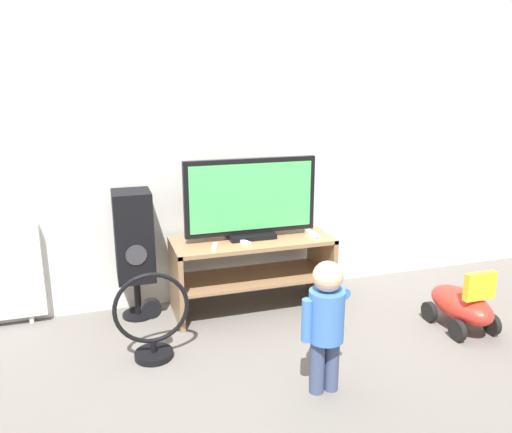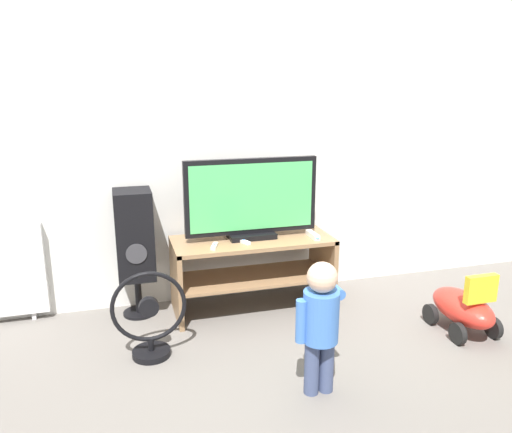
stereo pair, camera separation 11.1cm
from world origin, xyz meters
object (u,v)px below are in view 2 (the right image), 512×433
at_px(remote_primary, 214,246).
at_px(floor_fan, 150,319).
at_px(television, 251,200).
at_px(ride_on_toy, 463,307).
at_px(game_console, 313,235).
at_px(remote_secondary, 244,242).
at_px(child, 320,317).
at_px(speaker_tower, 135,237).

bearing_deg(remote_primary, floor_fan, -142.63).
relative_size(television, ride_on_toy, 1.82).
xyz_separation_m(game_console, remote_secondary, (-0.55, 0.01, -0.01)).
relative_size(remote_primary, child, 0.17).
bearing_deg(floor_fan, child, -36.25).
height_order(television, child, television).
xyz_separation_m(television, speaker_tower, (-0.87, 0.11, -0.25)).
height_order(remote_secondary, floor_fan, remote_secondary).
bearing_deg(remote_secondary, ride_on_toy, -26.35).
bearing_deg(remote_secondary, speaker_tower, 164.27).
xyz_separation_m(game_console, ride_on_toy, (0.88, -0.69, -0.41)).
bearing_deg(speaker_tower, child, -54.45).
xyz_separation_m(child, speaker_tower, (-0.93, 1.30, 0.15)).
bearing_deg(game_console, floor_fan, -161.98).
height_order(remote_primary, ride_on_toy, remote_primary).
xyz_separation_m(remote_secondary, floor_fan, (-0.74, -0.43, -0.32)).
bearing_deg(speaker_tower, remote_primary, -25.56).
height_order(child, ride_on_toy, child).
distance_m(television, speaker_tower, 0.91).
distance_m(remote_primary, speaker_tower, 0.61).
height_order(speaker_tower, floor_fan, speaker_tower).
distance_m(game_console, floor_fan, 1.39).
bearing_deg(ride_on_toy, remote_primary, 158.18).
xyz_separation_m(child, ride_on_toy, (1.27, 0.38, -0.28)).
relative_size(child, ride_on_toy, 1.41).
distance_m(television, child, 1.26).
height_order(remote_primary, remote_secondary, same).
xyz_separation_m(game_console, speaker_tower, (-1.32, 0.23, 0.03)).
relative_size(television, speaker_tower, 1.05).
bearing_deg(game_console, child, -110.07).
height_order(television, remote_primary, television).
height_order(child, floor_fan, child).
relative_size(remote_secondary, ride_on_toy, 0.24).
height_order(game_console, remote_primary, game_console).
bearing_deg(remote_secondary, child, -81.90).
relative_size(remote_secondary, child, 0.17).
bearing_deg(remote_secondary, remote_primary, -169.54).
xyz_separation_m(remote_primary, remote_secondary, (0.23, 0.04, 0.00)).
distance_m(remote_primary, child, 1.12).
relative_size(game_console, ride_on_toy, 0.34).
height_order(game_console, child, child).
bearing_deg(speaker_tower, game_console, -9.92).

